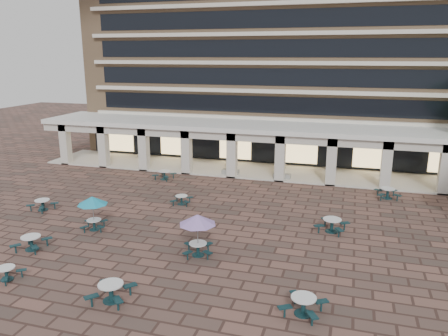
{
  "coord_description": "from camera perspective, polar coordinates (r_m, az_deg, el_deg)",
  "views": [
    {
      "loc": [
        7.73,
        -23.27,
        10.46
      ],
      "look_at": [
        -0.05,
        3.0,
        3.31
      ],
      "focal_mm": 35.0,
      "sensor_mm": 36.0,
      "label": 1
    }
  ],
  "objects": [
    {
      "name": "picnic_table_2",
      "position": [
        20.33,
        -14.54,
        -15.24
      ],
      "size": [
        1.96,
        1.96,
        0.83
      ],
      "rotation": [
        0.0,
        0.0,
        0.07
      ],
      "color": "#123237",
      "rests_on": "ground"
    },
    {
      "name": "apartment_building",
      "position": [
        49.39,
        7.82,
        16.98
      ],
      "size": [
        40.0,
        15.5,
        25.2
      ],
      "color": "tan",
      "rests_on": "ground"
    },
    {
      "name": "picnic_table_5",
      "position": [
        26.57,
        -23.87,
        -8.79
      ],
      "size": [
        1.9,
        1.9,
        0.79
      ],
      "rotation": [
        0.0,
        0.0,
        0.11
      ],
      "color": "#123237",
      "rests_on": "ground"
    },
    {
      "name": "picnic_table_12",
      "position": [
        37.93,
        -7.81,
        -0.81
      ],
      "size": [
        1.87,
        1.87,
        0.76
      ],
      "rotation": [
        0.0,
        0.0,
        -0.14
      ],
      "color": "#123237",
      "rests_on": "ground"
    },
    {
      "name": "retail_arcade",
      "position": [
        39.56,
        4.94,
        3.7
      ],
      "size": [
        42.0,
        6.6,
        4.4
      ],
      "color": "white",
      "rests_on": "ground"
    },
    {
      "name": "picnic_table_8",
      "position": [
        32.74,
        -22.62,
        -4.35
      ],
      "size": [
        1.88,
        1.88,
        0.75
      ],
      "rotation": [
        0.0,
        0.0,
        -0.2
      ],
      "color": "#123237",
      "rests_on": "ground"
    },
    {
      "name": "picnic_table_10",
      "position": [
        27.44,
        13.92,
        -7.12
      ],
      "size": [
        2.15,
        2.15,
        0.83
      ],
      "rotation": [
        0.0,
        0.0,
        -0.24
      ],
      "color": "#123237",
      "rests_on": "ground"
    },
    {
      "name": "picnic_table_9",
      "position": [
        31.55,
        -5.57,
        -4.06
      ],
      "size": [
        1.59,
        1.59,
        0.66
      ],
      "rotation": [
        0.0,
        0.0,
        0.12
      ],
      "color": "#123237",
      "rests_on": "ground"
    },
    {
      "name": "picnic_table_0",
      "position": [
        23.8,
        -26.57,
        -12.09
      ],
      "size": [
        1.57,
        1.57,
        0.64
      ],
      "rotation": [
        0.0,
        0.0,
        -0.13
      ],
      "color": "#123237",
      "rests_on": "ground"
    },
    {
      "name": "ground",
      "position": [
        26.66,
        -1.75,
        -8.49
      ],
      "size": [
        120.0,
        120.0,
        0.0
      ],
      "primitive_type": "plane",
      "color": "brown",
      "rests_on": "ground"
    },
    {
      "name": "picnic_table_13",
      "position": [
        34.86,
        20.59,
        -3.0
      ],
      "size": [
        1.95,
        1.95,
        0.79
      ],
      "rotation": [
        0.0,
        0.0,
        0.16
      ],
      "color": "#123237",
      "rests_on": "ground"
    },
    {
      "name": "picnic_table_6",
      "position": [
        23.15,
        -3.48,
        -6.94
      ],
      "size": [
        2.0,
        2.0,
        2.31
      ],
      "rotation": [
        0.0,
        0.0,
        0.3
      ],
      "color": "#123237",
      "rests_on": "ground"
    },
    {
      "name": "planter_right",
      "position": [
        37.91,
        7.59,
        -0.71
      ],
      "size": [
        1.5,
        0.73,
        1.28
      ],
      "color": "#999994",
      "rests_on": "ground"
    },
    {
      "name": "picnic_table_7",
      "position": [
        19.15,
        10.33,
        -17.06
      ],
      "size": [
        2.05,
        2.05,
        0.8
      ],
      "rotation": [
        0.0,
        0.0,
        -0.23
      ],
      "color": "#123237",
      "rests_on": "ground"
    },
    {
      "name": "picnic_table_4",
      "position": [
        27.65,
        -16.81,
        -4.25
      ],
      "size": [
        1.85,
        1.85,
        2.13
      ],
      "rotation": [
        0.0,
        0.0,
        0.35
      ],
      "color": "#123237",
      "rests_on": "ground"
    },
    {
      "name": "planter_left",
      "position": [
        38.87,
        0.84,
        -0.33
      ],
      "size": [
        1.5,
        0.68,
        1.16
      ],
      "color": "#999994",
      "rests_on": "ground"
    }
  ]
}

